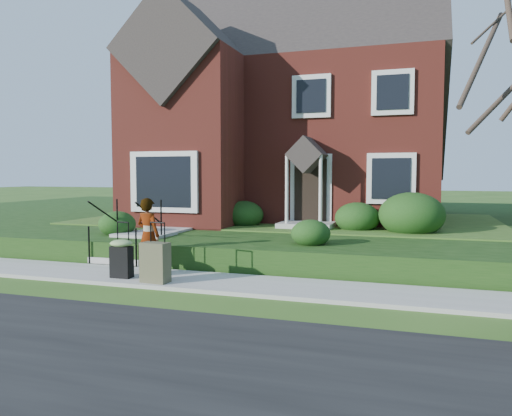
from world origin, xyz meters
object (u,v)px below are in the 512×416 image
at_px(front_steps, 135,243).
at_px(suitcase_olive, 155,262).
at_px(suitcase_black, 122,256).
at_px(woman, 148,235).

distance_m(front_steps, suitcase_olive, 3.05).
height_order(front_steps, suitcase_black, front_steps).
bearing_deg(woman, suitcase_black, 87.43).
height_order(woman, suitcase_olive, woman).
relative_size(front_steps, woman, 1.24).
height_order(woman, suitcase_black, woman).
relative_size(woman, suitcase_olive, 1.36).
relative_size(woman, suitcase_black, 1.40).
bearing_deg(woman, front_steps, -35.79).
height_order(suitcase_black, suitcase_olive, suitcase_olive).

